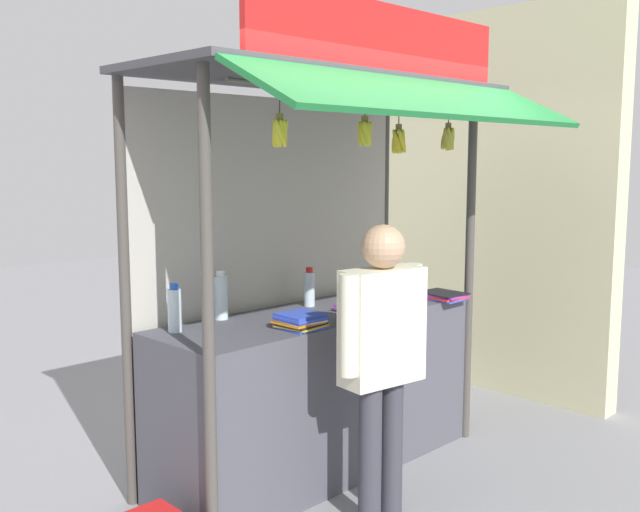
{
  "coord_description": "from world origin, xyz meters",
  "views": [
    {
      "loc": [
        -3.07,
        -3.09,
        1.92
      ],
      "look_at": [
        0.0,
        0.0,
        1.34
      ],
      "focal_mm": 40.72,
      "sensor_mm": 36.0,
      "label": 1
    }
  ],
  "objects_px": {
    "water_bottle_front_right": "(221,296)",
    "magazine_stack_mid_left": "(300,321)",
    "banana_bunch_inner_left": "(280,133)",
    "banana_bunch_leftmost": "(399,141)",
    "water_bottle_far_right": "(175,309)",
    "magazine_stack_back_right": "(442,296)",
    "water_bottle_left": "(309,288)",
    "banana_bunch_rightmost": "(365,133)",
    "magazine_stack_mid_right": "(359,310)",
    "vendor_person": "(382,346)",
    "banana_bunch_inner_right": "(448,138)"
  },
  "relations": [
    {
      "from": "water_bottle_far_right",
      "to": "magazine_stack_mid_left",
      "type": "height_order",
      "value": "water_bottle_far_right"
    },
    {
      "from": "water_bottle_left",
      "to": "magazine_stack_mid_right",
      "type": "bearing_deg",
      "value": -76.36
    },
    {
      "from": "water_bottle_left",
      "to": "water_bottle_front_right",
      "type": "distance_m",
      "value": 0.64
    },
    {
      "from": "water_bottle_front_right",
      "to": "magazine_stack_mid_left",
      "type": "height_order",
      "value": "water_bottle_front_right"
    },
    {
      "from": "magazine_stack_mid_right",
      "to": "banana_bunch_rightmost",
      "type": "height_order",
      "value": "banana_bunch_rightmost"
    },
    {
      "from": "water_bottle_left",
      "to": "magazine_stack_back_right",
      "type": "relative_size",
      "value": 0.8
    },
    {
      "from": "banana_bunch_rightmost",
      "to": "banana_bunch_leftmost",
      "type": "bearing_deg",
      "value": -0.12
    },
    {
      "from": "water_bottle_front_right",
      "to": "water_bottle_far_right",
      "type": "distance_m",
      "value": 0.38
    },
    {
      "from": "magazine_stack_mid_left",
      "to": "vendor_person",
      "type": "bearing_deg",
      "value": -74.06
    },
    {
      "from": "banana_bunch_leftmost",
      "to": "water_bottle_far_right",
      "type": "bearing_deg",
      "value": 149.37
    },
    {
      "from": "banana_bunch_rightmost",
      "to": "vendor_person",
      "type": "bearing_deg",
      "value": -118.16
    },
    {
      "from": "water_bottle_front_right",
      "to": "banana_bunch_inner_left",
      "type": "height_order",
      "value": "banana_bunch_inner_left"
    },
    {
      "from": "water_bottle_left",
      "to": "banana_bunch_rightmost",
      "type": "xyz_separation_m",
      "value": [
        -0.2,
        -0.64,
        0.95
      ]
    },
    {
      "from": "magazine_stack_mid_left",
      "to": "banana_bunch_leftmost",
      "type": "bearing_deg",
      "value": -21.87
    },
    {
      "from": "banana_bunch_inner_left",
      "to": "vendor_person",
      "type": "bearing_deg",
      "value": -27.98
    },
    {
      "from": "water_bottle_left",
      "to": "water_bottle_far_right",
      "type": "xyz_separation_m",
      "value": [
        -1.0,
        0.01,
        0.01
      ]
    },
    {
      "from": "water_bottle_left",
      "to": "water_bottle_front_right",
      "type": "xyz_separation_m",
      "value": [
        -0.63,
        0.09,
        0.02
      ]
    },
    {
      "from": "magazine_stack_back_right",
      "to": "banana_bunch_leftmost",
      "type": "bearing_deg",
      "value": -165.64
    },
    {
      "from": "water_bottle_far_right",
      "to": "magazine_stack_back_right",
      "type": "bearing_deg",
      "value": -14.52
    },
    {
      "from": "water_bottle_front_right",
      "to": "magazine_stack_mid_right",
      "type": "xyz_separation_m",
      "value": [
        0.72,
        -0.44,
        -0.12
      ]
    },
    {
      "from": "banana_bunch_inner_right",
      "to": "banana_bunch_rightmost",
      "type": "distance_m",
      "value": 0.77
    },
    {
      "from": "magazine_stack_mid_right",
      "to": "banana_bunch_inner_left",
      "type": "height_order",
      "value": "banana_bunch_inner_left"
    },
    {
      "from": "water_bottle_left",
      "to": "banana_bunch_inner_right",
      "type": "bearing_deg",
      "value": -47.84
    },
    {
      "from": "banana_bunch_leftmost",
      "to": "banana_bunch_inner_left",
      "type": "relative_size",
      "value": 1.09
    },
    {
      "from": "magazine_stack_mid_left",
      "to": "banana_bunch_inner_left",
      "type": "bearing_deg",
      "value": -146.54
    },
    {
      "from": "magazine_stack_back_right",
      "to": "water_bottle_far_right",
      "type": "bearing_deg",
      "value": 165.48
    },
    {
      "from": "magazine_stack_back_right",
      "to": "magazine_stack_mid_left",
      "type": "distance_m",
      "value": 1.27
    },
    {
      "from": "banana_bunch_inner_right",
      "to": "banana_bunch_leftmost",
      "type": "xyz_separation_m",
      "value": [
        -0.48,
        -0.0,
        -0.02
      ]
    },
    {
      "from": "magazine_stack_back_right",
      "to": "banana_bunch_inner_left",
      "type": "height_order",
      "value": "banana_bunch_inner_left"
    },
    {
      "from": "banana_bunch_inner_left",
      "to": "banana_bunch_leftmost",
      "type": "bearing_deg",
      "value": -0.01
    },
    {
      "from": "water_bottle_left",
      "to": "vendor_person",
      "type": "height_order",
      "value": "vendor_person"
    },
    {
      "from": "water_bottle_left",
      "to": "magazine_stack_mid_left",
      "type": "xyz_separation_m",
      "value": [
        -0.47,
        -0.41,
        -0.07
      ]
    },
    {
      "from": "water_bottle_front_right",
      "to": "banana_bunch_leftmost",
      "type": "height_order",
      "value": "banana_bunch_leftmost"
    },
    {
      "from": "magazine_stack_mid_right",
      "to": "banana_bunch_inner_left",
      "type": "bearing_deg",
      "value": -162.36
    },
    {
      "from": "water_bottle_far_right",
      "to": "banana_bunch_inner_right",
      "type": "xyz_separation_m",
      "value": [
        1.58,
        -0.65,
        0.94
      ]
    },
    {
      "from": "water_bottle_far_right",
      "to": "magazine_stack_mid_right",
      "type": "distance_m",
      "value": 1.15
    },
    {
      "from": "water_bottle_left",
      "to": "magazine_stack_mid_left",
      "type": "relative_size",
      "value": 0.99
    },
    {
      "from": "water_bottle_left",
      "to": "banana_bunch_inner_left",
      "type": "distance_m",
      "value": 1.4
    },
    {
      "from": "banana_bunch_inner_left",
      "to": "vendor_person",
      "type": "xyz_separation_m",
      "value": [
        0.48,
        -0.25,
        -1.09
      ]
    },
    {
      "from": "banana_bunch_inner_right",
      "to": "vendor_person",
      "type": "height_order",
      "value": "banana_bunch_inner_right"
    },
    {
      "from": "magazine_stack_mid_left",
      "to": "banana_bunch_inner_left",
      "type": "xyz_separation_m",
      "value": [
        -0.34,
        -0.23,
        1.02
      ]
    },
    {
      "from": "banana_bunch_rightmost",
      "to": "banana_bunch_inner_left",
      "type": "distance_m",
      "value": 0.61
    },
    {
      "from": "banana_bunch_rightmost",
      "to": "magazine_stack_mid_left",
      "type": "bearing_deg",
      "value": 140.51
    },
    {
      "from": "banana_bunch_inner_right",
      "to": "water_bottle_front_right",
      "type": "bearing_deg",
      "value": 148.9
    },
    {
      "from": "water_bottle_left",
      "to": "water_bottle_front_right",
      "type": "height_order",
      "value": "water_bottle_front_right"
    },
    {
      "from": "banana_bunch_inner_right",
      "to": "vendor_person",
      "type": "bearing_deg",
      "value": -164.31
    },
    {
      "from": "vendor_person",
      "to": "water_bottle_far_right",
      "type": "bearing_deg",
      "value": -45.43
    },
    {
      "from": "banana_bunch_rightmost",
      "to": "banana_bunch_inner_left",
      "type": "height_order",
      "value": "same"
    },
    {
      "from": "banana_bunch_leftmost",
      "to": "banana_bunch_rightmost",
      "type": "bearing_deg",
      "value": 179.88
    },
    {
      "from": "magazine_stack_mid_right",
      "to": "water_bottle_far_right",
      "type": "bearing_deg",
      "value": 161.48
    }
  ]
}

